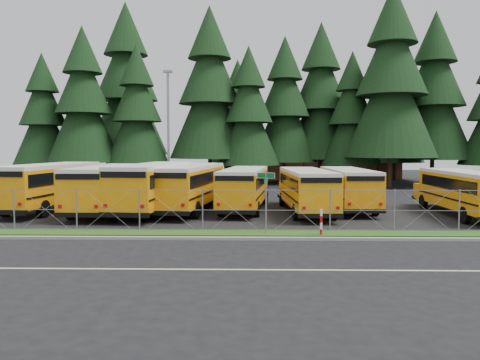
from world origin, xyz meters
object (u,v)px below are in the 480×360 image
(street_sign, at_px, (266,190))
(striped_bollard, at_px, (321,223))
(bus_1, at_px, (108,189))
(bus_east, at_px, (462,193))
(bus_3, at_px, (191,188))
(bus_2, at_px, (155,188))
(bus_4, at_px, (245,189))
(bus_5, at_px, (306,191))
(light_standard, at_px, (168,128))
(bus_0, at_px, (53,187))
(bus_6, at_px, (347,189))

(street_sign, distance_m, striped_bollard, 2.87)
(bus_1, bearing_deg, bus_east, -2.88)
(bus_3, distance_m, street_sign, 8.95)
(bus_2, distance_m, bus_4, 5.59)
(street_sign, bearing_deg, bus_5, 69.27)
(bus_4, bearing_deg, light_standard, 132.39)
(bus_4, distance_m, bus_5, 3.88)
(bus_east, bearing_deg, bus_5, 174.28)
(bus_5, distance_m, street_sign, 7.47)
(bus_1, relative_size, bus_4, 1.07)
(bus_5, bearing_deg, bus_3, 170.46)
(bus_0, bearing_deg, striped_bollard, -22.71)
(bus_6, distance_m, striped_bollard, 9.60)
(bus_0, height_order, bus_6, bus_0)
(bus_east, bearing_deg, bus_3, 174.28)
(bus_0, relative_size, bus_6, 1.13)
(bus_0, relative_size, light_standard, 1.10)
(street_sign, xyz_separation_m, light_standard, (-7.38, 16.89, 3.47))
(bus_6, bearing_deg, bus_2, -173.31)
(bus_5, distance_m, light_standard, 14.71)
(bus_1, height_order, bus_east, bus_1)
(street_sign, bearing_deg, bus_3, 119.53)
(bus_5, xyz_separation_m, striped_bollard, (-0.17, -7.35, -0.71))
(street_sign, bearing_deg, bus_0, 148.80)
(bus_2, distance_m, light_standard, 10.56)
(bus_2, relative_size, bus_east, 1.13)
(bus_5, bearing_deg, bus_2, 175.79)
(bus_2, bearing_deg, street_sign, -41.82)
(bus_3, bearing_deg, striped_bollard, -42.04)
(bus_3, xyz_separation_m, light_standard, (-2.97, 9.12, 4.07))
(bus_2, relative_size, bus_4, 1.12)
(bus_3, distance_m, bus_5, 7.08)
(light_standard, bearing_deg, bus_5, -44.79)
(bus_0, xyz_separation_m, bus_3, (8.77, -0.21, -0.03))
(bus_2, bearing_deg, striped_bollard, -34.25)
(bus_2, height_order, street_sign, bus_2)
(bus_0, distance_m, bus_4, 12.13)
(light_standard, bearing_deg, bus_east, -30.17)
(bus_1, distance_m, bus_4, 8.40)
(street_sign, relative_size, light_standard, 0.28)
(bus_3, distance_m, striped_bollard, 10.70)
(bus_3, bearing_deg, bus_6, 13.24)
(bus_0, distance_m, bus_5, 15.84)
(bus_1, height_order, bus_5, bus_1)
(bus_6, bearing_deg, bus_5, -149.14)
(street_sign, relative_size, striped_bollard, 2.34)
(bus_3, relative_size, street_sign, 3.88)
(bus_1, height_order, bus_2, bus_2)
(light_standard, bearing_deg, bus_1, -101.57)
(street_sign, bearing_deg, bus_2, 132.39)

